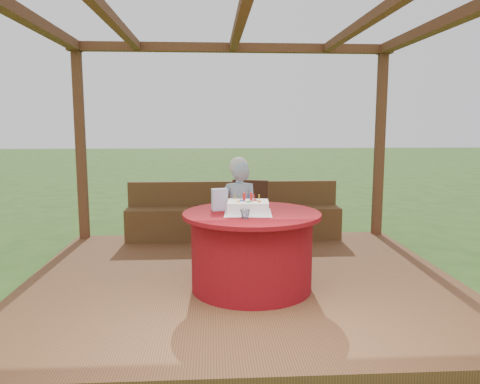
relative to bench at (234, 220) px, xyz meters
name	(u,v)px	position (x,y,z in m)	size (l,w,h in m)	color
ground	(241,288)	(0.00, -1.72, -0.38)	(60.00, 60.00, 0.00)	#2D541C
deck	(241,282)	(0.00, -1.72, -0.32)	(4.50, 4.00, 0.12)	brown
pergola	(242,56)	(0.00, -1.72, 2.02)	(4.50, 4.00, 2.72)	brown
bench	(234,220)	(0.00, 0.00, 0.00)	(3.00, 0.42, 0.80)	brown
table	(252,250)	(0.08, -2.06, 0.12)	(1.34, 1.34, 0.76)	maroon
chair	(248,212)	(0.15, -0.71, 0.25)	(0.56, 0.56, 0.91)	#3C1F13
elderly_woman	(239,212)	(-0.01, -1.36, 0.37)	(0.45, 0.30, 1.25)	#8DB9D1
birthday_cake	(248,207)	(0.04, -2.10, 0.56)	(0.48, 0.48, 0.19)	white
gift_bag	(220,199)	(-0.23, -1.92, 0.61)	(0.15, 0.10, 0.22)	#E996CD
drinking_glass	(245,214)	(-0.01, -2.36, 0.54)	(0.09, 0.09, 0.09)	white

